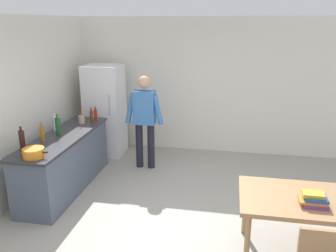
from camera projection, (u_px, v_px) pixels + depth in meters
name	position (u px, v px, depth m)	size (l,w,h in m)	color
ground_plane	(181.00, 228.00, 4.51)	(14.00, 14.00, 0.00)	#9E998E
wall_back	(204.00, 86.00, 6.93)	(6.40, 0.12, 2.70)	silver
kitchen_counter	(65.00, 162.00, 5.48)	(0.64, 2.20, 0.90)	#4C5666
refrigerator	(105.00, 111.00, 6.83)	(0.70, 0.67, 1.80)	white
person	(145.00, 116.00, 6.12)	(0.70, 0.22, 1.70)	#1E1E2D
dining_table	(304.00, 204.00, 3.78)	(1.40, 0.90, 0.75)	#9E754C
cooking_pot	(34.00, 153.00, 4.48)	(0.40, 0.28, 0.12)	orange
utensil_jar	(82.00, 119.00, 5.95)	(0.11, 0.11, 0.32)	tan
bottle_sauce_red	(96.00, 114.00, 6.19)	(0.06, 0.06, 0.24)	#B22319
bottle_wine_dark	(22.00, 140.00, 4.70)	(0.08, 0.08, 0.34)	black
bottle_oil_amber	(42.00, 133.00, 5.07)	(0.06, 0.06, 0.28)	#996619
bottle_beer_brown	(92.00, 116.00, 6.04)	(0.06, 0.06, 0.26)	#5B3314
bottle_wine_green	(58.00, 126.00, 5.31)	(0.08, 0.08, 0.34)	#1E5123
bottle_water_clear	(55.00, 123.00, 5.55)	(0.07, 0.07, 0.30)	silver
book_stack	(314.00, 200.00, 3.59)	(0.28, 0.20, 0.14)	#753D7F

